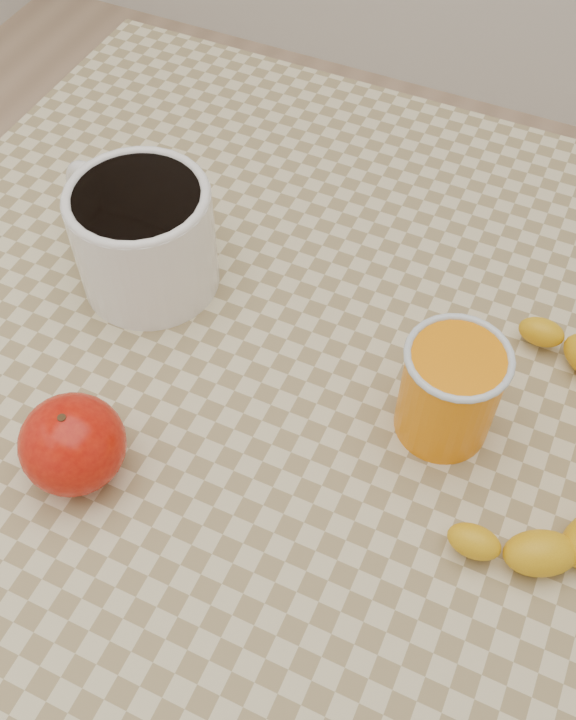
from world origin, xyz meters
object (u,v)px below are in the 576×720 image
at_px(coffee_mug, 141,232).
at_px(banana, 565,450).
at_px(table, 288,430).
at_px(apple, 73,444).
at_px(orange_juice_glass, 450,390).

distance_m(coffee_mug, banana, 0.38).
height_order(table, apple, apple).
height_order(coffee_mug, banana, coffee_mug).
distance_m(table, apple, 0.21).
bearing_deg(coffee_mug, table, -16.26).
relative_size(orange_juice_glass, banana, 0.31).
distance_m(table, coffee_mug, 0.22).
bearing_deg(banana, orange_juice_glass, -169.45).
bearing_deg(apple, coffee_mug, 105.72).
bearing_deg(apple, banana, 25.21).
xyz_separation_m(table, apple, (-0.10, -0.14, 0.12)).
bearing_deg(banana, table, -168.63).
xyz_separation_m(table, coffee_mug, (-0.16, 0.05, 0.14)).
relative_size(table, banana, 2.72).
relative_size(apple, banana, 0.33).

